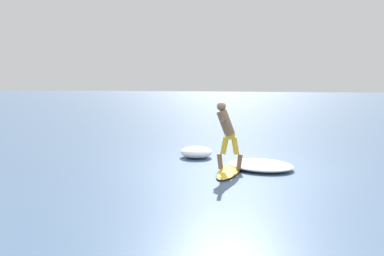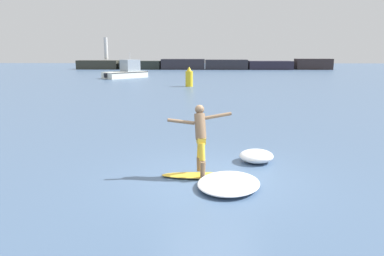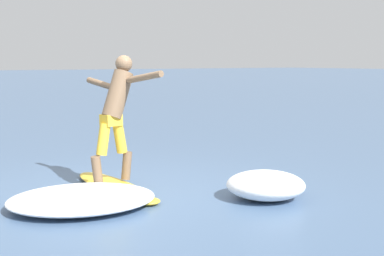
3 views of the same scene
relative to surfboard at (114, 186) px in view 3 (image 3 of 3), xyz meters
The scene contains 5 objects.
ground_plane 0.23m from the surfboard, ahead, with size 200.00×200.00×0.00m, color #476284.
surfboard is the anchor object (origin of this frame).
surfer 1.12m from the surfboard, 121.42° to the left, with size 1.68×0.76×1.80m.
wave_foam_at_tail 0.98m from the surfboard, 49.06° to the right, with size 1.92×2.15×0.21m.
wave_foam_at_nose 2.15m from the surfboard, 41.92° to the left, with size 1.40×1.41×0.36m.
Camera 3 is at (6.56, -3.18, 1.80)m, focal length 50.00 mm.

